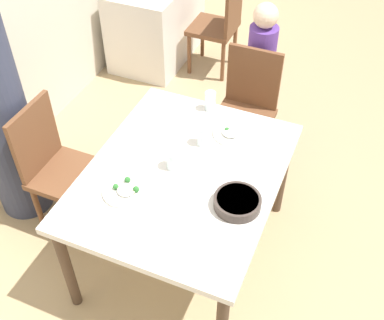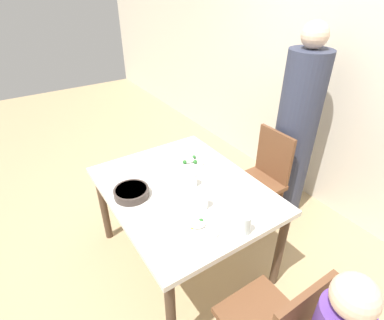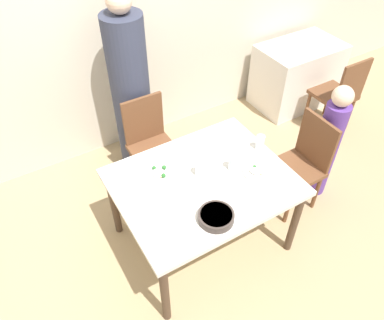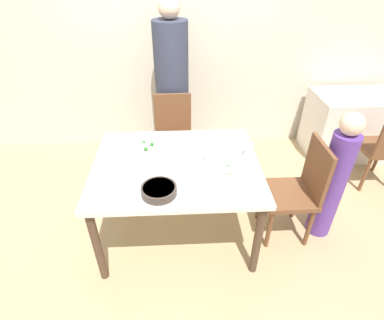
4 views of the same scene
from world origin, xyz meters
The scene contains 16 objects.
ground_plane centered at (0.00, 0.00, 0.00)m, with size 10.00×10.00×0.00m, color tan.
dining_table centered at (0.00, 0.00, 0.65)m, with size 1.26×1.01×0.73m.
chair_adult_spot centered at (-0.03, 0.85, 0.48)m, with size 0.40×0.40×0.89m.
chair_child_spot centered at (0.97, -0.06, 0.48)m, with size 0.40×0.40×0.89m.
person_child centered at (1.24, -0.06, 0.55)m, with size 0.20×0.20×1.15m.
bowl_curry centered at (-0.12, -0.34, 0.76)m, with size 0.24×0.24×0.06m.
plate_rice_adult centered at (-0.25, 0.22, 0.74)m, with size 0.23×0.23×0.05m.
plate_rice_child centered at (0.40, -0.15, 0.74)m, with size 0.25×0.25×0.05m.
glass_water_tall centered at (0.25, -0.01, 0.79)m, with size 0.07×0.07×0.12m.
glass_water_short centered at (0.57, 0.07, 0.79)m, with size 0.07×0.07×0.12m.
glass_water_center centered at (0.01, 0.07, 0.78)m, with size 0.08×0.08×0.11m.
napkin_folded centered at (0.37, 0.07, 0.73)m, with size 0.14×0.14×0.01m.
fork_steel centered at (-0.12, -0.02, 0.73)m, with size 0.18×0.03×0.01m.
spoon_steel centered at (-0.28, -0.12, 0.73)m, with size 0.17×0.10×0.01m.
background_table centered at (2.06, 1.18, 0.37)m, with size 0.96×0.60×0.75m.
chair_background centered at (2.06, 0.54, 0.48)m, with size 0.40×0.40×0.89m.
Camera 1 is at (-1.66, -0.75, 2.57)m, focal length 45.00 mm.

